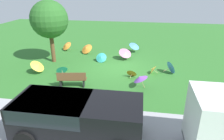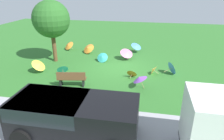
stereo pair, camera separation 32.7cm
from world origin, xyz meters
name	(u,v)px [view 2 (the right image)]	position (x,y,z in m)	size (l,w,h in m)	color
ground	(119,68)	(0.00, 0.00, 0.00)	(40.00, 40.00, 0.00)	#2D6B28
road_strip	(88,139)	(0.00, 7.30, 0.00)	(40.00, 4.36, 0.01)	#9E9EA3
van_dark	(70,114)	(0.71, 7.14, 0.91)	(4.62, 2.17, 1.53)	black
park_bench	(72,79)	(2.18, 3.30, 0.47)	(1.66, 0.75, 0.90)	brown
shade_tree	(51,19)	(4.97, -0.47, 3.11)	(2.63, 2.63, 4.44)	brown
parasol_blue_0	(136,46)	(-0.87, -3.77, 0.58)	(1.21, 1.22, 0.86)	tan
parasol_pink_0	(127,53)	(-0.28, -1.75, 0.56)	(1.29, 1.28, 0.89)	tan
parasol_blue_1	(173,68)	(-3.53, 0.38, 0.42)	(0.95, 0.96, 0.85)	tan
parasol_orange_0	(88,48)	(3.09, -2.74, 0.46)	(1.26, 1.22, 0.85)	tan
parasol_teal_2	(102,57)	(1.44, -0.97, 0.34)	(0.84, 0.73, 0.68)	tan
parasol_teal_3	(62,69)	(3.44, 1.70, 0.33)	(0.89, 0.82, 0.67)	tan
parasol_orange_1	(132,73)	(-1.02, 1.42, 0.29)	(0.70, 0.60, 0.57)	tan
parasol_purple_0	(140,78)	(-1.55, 2.78, 0.59)	(0.88, 0.89, 0.85)	tan
parasol_yellow_0	(39,65)	(5.01, 1.80, 0.54)	(0.93, 1.03, 0.90)	tan
parasol_yellow_1	(153,70)	(-2.30, 0.67, 0.31)	(0.64, 0.70, 0.61)	tan
parasol_orange_2	(69,45)	(5.06, -3.31, 0.47)	(1.15, 1.13, 0.83)	tan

